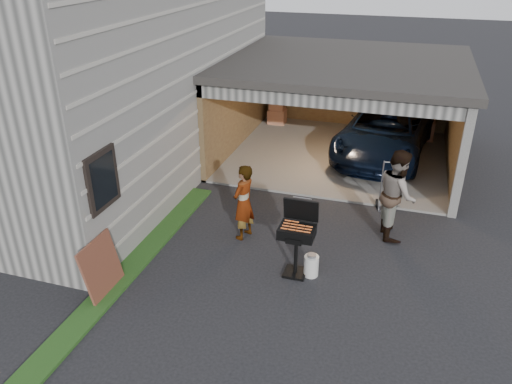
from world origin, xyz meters
TOP-DOWN VIEW (x-y plane):
  - ground at (0.00, 0.00)m, footprint 80.00×80.00m
  - house at (-6.00, 4.00)m, footprint 7.00×11.00m
  - groundcover_strip at (-2.25, -1.00)m, footprint 0.50×8.00m
  - garage at (0.76, 6.79)m, footprint 6.80×6.30m
  - minivan at (2.02, 6.90)m, footprint 2.95×5.38m
  - woman at (-0.50, 1.21)m, footprint 0.56×0.71m
  - man at (2.60, 2.30)m, footprint 0.96×1.12m
  - bbq_grill at (0.90, 0.24)m, footprint 0.67×0.59m
  - propane_tank at (1.20, 0.25)m, footprint 0.38×0.38m
  - plywood_panel at (-2.34, -1.40)m, footprint 0.27×0.97m
  - hand_truck at (2.39, 3.48)m, footprint 0.53×0.43m

SIDE VIEW (x-z plane):
  - ground at x=0.00m, z-range 0.00..0.00m
  - groundcover_strip at x=-2.25m, z-range 0.00..0.06m
  - propane_tank at x=1.20m, z-range 0.00..0.43m
  - hand_truck at x=2.39m, z-range -0.38..0.85m
  - plywood_panel at x=-2.34m, z-range 0.00..1.07m
  - minivan at x=2.02m, z-range 0.00..1.43m
  - woman at x=-0.50m, z-range 0.00..1.70m
  - bbq_grill at x=0.90m, z-range 0.14..1.65m
  - man at x=2.60m, z-range 0.00..1.99m
  - garage at x=0.76m, z-range 0.42..3.32m
  - house at x=-6.00m, z-range 0.00..5.50m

